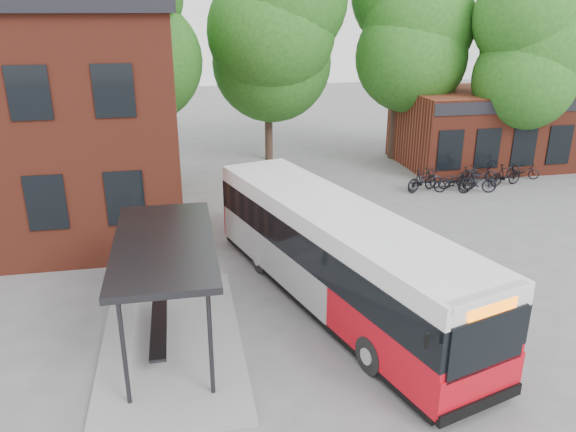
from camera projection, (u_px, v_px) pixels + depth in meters
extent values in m
plane|color=#606062|center=(330.00, 307.00, 16.25)|extent=(100.00, 100.00, 0.00)
imported|color=#22232D|center=(425.00, 180.00, 26.55)|extent=(1.98, 1.01, 0.99)
imported|color=black|center=(422.00, 180.00, 26.29)|extent=(1.89, 1.16, 1.10)
imported|color=black|center=(452.00, 184.00, 26.11)|extent=(1.77, 1.07, 0.88)
imported|color=black|center=(469.00, 175.00, 27.25)|extent=(1.68, 0.96, 0.97)
imported|color=black|center=(457.00, 180.00, 26.60)|extent=(1.86, 1.01, 0.93)
imported|color=black|center=(478.00, 182.00, 26.17)|extent=(1.79, 1.03, 1.04)
imported|color=black|center=(479.00, 173.00, 27.78)|extent=(1.82, 1.04, 0.90)
imported|color=black|center=(506.00, 175.00, 27.16)|extent=(1.87, 0.83, 1.09)
imported|color=black|center=(523.00, 171.00, 28.30)|extent=(1.66, 1.13, 0.83)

